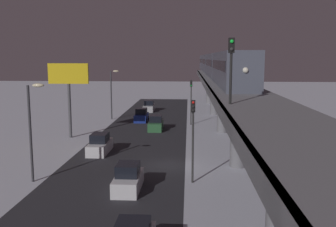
# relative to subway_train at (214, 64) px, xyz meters

# --- Properties ---
(ground_plane) EXTENTS (240.00, 240.00, 0.00)m
(ground_plane) POSITION_rel_subway_train_xyz_m (6.10, 33.89, -8.50)
(ground_plane) COLOR silver
(avenue_asphalt) EXTENTS (11.00, 108.25, 0.01)m
(avenue_asphalt) POSITION_rel_subway_train_xyz_m (10.12, 33.89, -8.50)
(avenue_asphalt) COLOR #28282D
(avenue_asphalt) RESTS_ON ground_plane
(elevated_railway) EXTENTS (5.00, 108.25, 6.73)m
(elevated_railway) POSITION_rel_subway_train_xyz_m (0.09, 33.89, -2.69)
(elevated_railway) COLOR slate
(elevated_railway) RESTS_ON ground_plane
(subway_train) EXTENTS (2.94, 74.07, 3.40)m
(subway_train) POSITION_rel_subway_train_xyz_m (0.00, 0.00, 0.00)
(subway_train) COLOR #4C5160
(subway_train) RESTS_ON elevated_railway
(rail_signal) EXTENTS (0.36, 0.41, 4.00)m
(rail_signal) POSITION_rel_subway_train_xyz_m (1.83, 43.32, 0.95)
(rail_signal) COLOR black
(rail_signal) RESTS_ON elevated_railway
(sedan_blue) EXTENTS (1.91, 4.20, 1.97)m
(sedan_blue) POSITION_rel_subway_train_xyz_m (11.52, 10.49, -7.72)
(sedan_blue) COLOR navy
(sedan_blue) RESTS_ON ground_plane
(sedan_white) EXTENTS (1.80, 4.13, 1.97)m
(sedan_white) POSITION_rel_subway_train_xyz_m (8.72, 40.28, -7.71)
(sedan_white) COLOR silver
(sedan_white) RESTS_ON ground_plane
(sedan_silver_2) EXTENTS (1.80, 4.46, 1.97)m
(sedan_silver_2) POSITION_rel_subway_train_xyz_m (11.52, -0.34, -7.71)
(sedan_silver_2) COLOR #B2B2B7
(sedan_silver_2) RESTS_ON ground_plane
(sedan_white_2) EXTENTS (1.80, 4.57, 1.97)m
(sedan_white_2) POSITION_rel_subway_train_xyz_m (13.32, 29.71, -7.71)
(sedan_white_2) COLOR silver
(sedan_white_2) RESTS_ON ground_plane
(sedan_green) EXTENTS (1.80, 4.02, 1.97)m
(sedan_green) POSITION_rel_subway_train_xyz_m (8.72, 17.34, -7.71)
(sedan_green) COLOR #2D6038
(sedan_green) RESTS_ON ground_plane
(traffic_light_near) EXTENTS (0.32, 0.44, 6.40)m
(traffic_light_near) POSITION_rel_subway_train_xyz_m (4.02, 38.45, -4.31)
(traffic_light_near) COLOR #2D2D2D
(traffic_light_near) RESTS_ON ground_plane
(traffic_light_mid) EXTENTS (0.32, 0.44, 6.40)m
(traffic_light_mid) POSITION_rel_subway_train_xyz_m (4.02, 13.16, -4.31)
(traffic_light_mid) COLOR #2D2D2D
(traffic_light_mid) RESTS_ON ground_plane
(commercial_billboard) EXTENTS (4.80, 0.36, 8.90)m
(commercial_billboard) POSITION_rel_subway_train_xyz_m (18.58, 22.70, -1.68)
(commercial_billboard) COLOR #4C4C51
(commercial_billboard) RESTS_ON ground_plane
(street_lamp_near) EXTENTS (1.35, 0.44, 7.65)m
(street_lamp_near) POSITION_rel_subway_train_xyz_m (16.20, 38.89, -3.69)
(street_lamp_near) COLOR #38383D
(street_lamp_near) RESTS_ON ground_plane
(street_lamp_far) EXTENTS (1.35, 0.44, 7.65)m
(street_lamp_far) POSITION_rel_subway_train_xyz_m (16.20, 8.89, -3.69)
(street_lamp_far) COLOR #38383D
(street_lamp_far) RESTS_ON ground_plane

